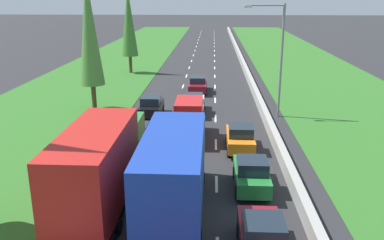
% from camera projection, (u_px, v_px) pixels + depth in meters
% --- Properties ---
extents(ground_plane, '(300.00, 300.00, 0.00)m').
position_uv_depth(ground_plane, '(203.00, 64.00, 59.07)').
color(ground_plane, '#28282B').
rests_on(ground_plane, ground).
extents(grass_verge_left, '(14.00, 140.00, 0.04)m').
position_uv_depth(grass_verge_left, '(116.00, 63.00, 59.68)').
color(grass_verge_left, '#2D6623').
rests_on(grass_verge_left, ground).
extents(grass_verge_right, '(14.00, 140.00, 0.04)m').
position_uv_depth(grass_verge_right, '(303.00, 65.00, 58.38)').
color(grass_verge_right, '#2D6623').
rests_on(grass_verge_right, ground).
extents(median_barrier, '(0.44, 120.00, 0.85)m').
position_uv_depth(median_barrier, '(242.00, 62.00, 58.67)').
color(median_barrier, '#9E9B93').
rests_on(median_barrier, ground).
extents(lane_markings, '(3.64, 116.00, 0.01)m').
position_uv_depth(lane_markings, '(203.00, 64.00, 59.07)').
color(lane_markings, white).
rests_on(lane_markings, ground).
extents(blue_box_truck_centre_lane, '(2.46, 9.40, 4.18)m').
position_uv_depth(blue_box_truck_centre_lane, '(175.00, 173.00, 17.86)').
color(blue_box_truck_centre_lane, black).
rests_on(blue_box_truck_centre_lane, ground).
extents(red_van_centre_lane, '(1.96, 4.90, 2.82)m').
position_uv_depth(red_van_centre_lane, '(189.00, 119.00, 28.20)').
color(red_van_centre_lane, red).
rests_on(red_van_centre_lane, ground).
extents(white_sedan_centre_lane, '(1.82, 4.50, 1.64)m').
position_uv_depth(white_sedan_centre_lane, '(193.00, 104.00, 34.57)').
color(white_sedan_centre_lane, white).
rests_on(white_sedan_centre_lane, ground).
extents(maroon_hatchback_right_lane_second, '(1.74, 3.90, 1.72)m').
position_uv_depth(maroon_hatchback_right_lane_second, '(262.00, 238.00, 15.47)').
color(maroon_hatchback_right_lane_second, maroon).
rests_on(maroon_hatchback_right_lane_second, ground).
extents(green_hatchback_right_lane, '(1.74, 3.90, 1.72)m').
position_uv_depth(green_hatchback_right_lane, '(251.00, 174.00, 20.98)').
color(green_hatchback_right_lane, '#237A33').
rests_on(green_hatchback_right_lane, ground).
extents(maroon_sedan_centre_lane, '(1.82, 4.50, 1.64)m').
position_uv_depth(maroon_sedan_centre_lane, '(198.00, 84.00, 41.98)').
color(maroon_sedan_centre_lane, maroon).
rests_on(maroon_sedan_centre_lane, ground).
extents(red_box_truck_left_lane, '(2.46, 9.40, 4.18)m').
position_uv_depth(red_box_truck_left_lane, '(101.00, 166.00, 18.56)').
color(red_box_truck_left_lane, black).
rests_on(red_box_truck_left_lane, ground).
extents(teal_hatchback_left_lane, '(1.74, 3.90, 1.72)m').
position_uv_depth(teal_hatchback_left_lane, '(137.00, 136.00, 26.60)').
color(teal_hatchback_left_lane, teal).
rests_on(teal_hatchback_left_lane, ground).
extents(black_hatchback_left_lane, '(1.74, 3.90, 1.72)m').
position_uv_depth(black_hatchback_left_lane, '(151.00, 107.00, 33.59)').
color(black_hatchback_left_lane, black).
rests_on(black_hatchback_left_lane, ground).
extents(orange_hatchback_right_lane, '(1.74, 3.90, 1.72)m').
position_uv_depth(orange_hatchback_right_lane, '(240.00, 138.00, 26.24)').
color(orange_hatchback_right_lane, orange).
rests_on(orange_hatchback_right_lane, ground).
extents(poplar_tree_second, '(2.09, 2.09, 11.55)m').
position_uv_depth(poplar_tree_second, '(89.00, 30.00, 34.01)').
color(poplar_tree_second, '#4C3823').
rests_on(poplar_tree_second, ground).
extents(poplar_tree_third, '(2.07, 2.07, 10.67)m').
position_uv_depth(poplar_tree_third, '(129.00, 22.00, 50.79)').
color(poplar_tree_third, '#4C3823').
rests_on(poplar_tree_third, ground).
extents(street_light_mast, '(3.20, 0.28, 9.00)m').
position_uv_depth(street_light_mast, '(277.00, 53.00, 32.26)').
color(street_light_mast, gray).
rests_on(street_light_mast, ground).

